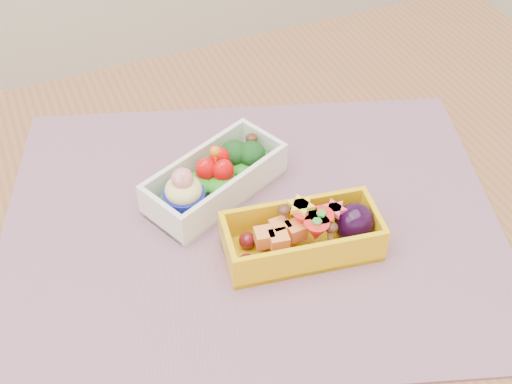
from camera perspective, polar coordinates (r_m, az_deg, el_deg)
name	(u,v)px	position (r m, az deg, el deg)	size (l,w,h in m)	color
table	(225,314)	(0.77, -2.66, -10.52)	(1.20, 0.80, 0.75)	brown
placemat	(252,222)	(0.73, -0.39, -2.58)	(0.54, 0.42, 0.00)	gray
bento_white	(215,179)	(0.74, -3.58, 1.13)	(0.18, 0.13, 0.07)	silver
bento_yellow	(305,235)	(0.68, 4.30, -3.69)	(0.17, 0.10, 0.05)	#E9B20B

